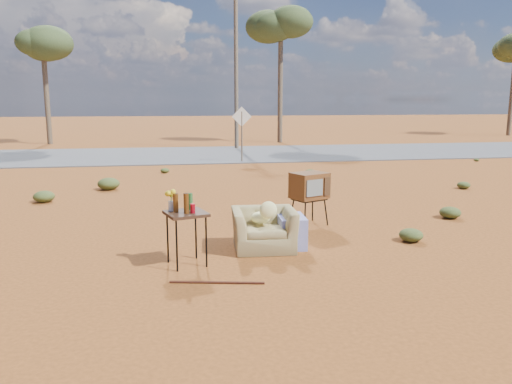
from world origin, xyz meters
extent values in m
plane|color=#934C1D|center=(0.00, 0.00, 0.00)|extent=(140.00, 140.00, 0.00)
cube|color=#565659|center=(0.00, 15.00, 0.02)|extent=(140.00, 7.00, 0.04)
imported|color=#938150|center=(0.24, 0.29, 0.45)|extent=(1.07, 0.73, 0.91)
ellipsoid|color=#F7F297|center=(0.19, 0.35, 0.53)|extent=(0.33, 0.33, 0.19)
ellipsoid|color=#F7F297|center=(0.27, 0.12, 0.70)|extent=(0.29, 0.14, 0.29)
cube|color=#212699|center=(0.72, 0.36, 0.26)|extent=(0.47, 0.70, 0.53)
cube|color=black|center=(1.40, 1.72, 0.53)|extent=(0.71, 0.64, 0.03)
cylinder|color=black|center=(1.24, 1.42, 0.26)|extent=(0.04, 0.04, 0.53)
cylinder|color=black|center=(1.73, 1.64, 0.26)|extent=(0.04, 0.04, 0.53)
cylinder|color=black|center=(1.08, 1.80, 0.26)|extent=(0.04, 0.04, 0.53)
cylinder|color=black|center=(1.56, 2.02, 0.26)|extent=(0.04, 0.04, 0.53)
cube|color=brown|center=(1.40, 1.72, 0.80)|extent=(0.81, 0.73, 0.51)
cube|color=slate|center=(1.43, 1.44, 0.80)|extent=(0.37, 0.18, 0.32)
cube|color=#472D19|center=(1.72, 1.57, 0.80)|extent=(0.14, 0.08, 0.36)
cube|color=#371F14|center=(-1.06, -0.31, 0.79)|extent=(0.71, 0.71, 0.05)
cylinder|color=black|center=(-1.21, -0.60, 0.40)|extent=(0.03, 0.03, 0.79)
cylinder|color=black|center=(-0.77, -0.47, 0.40)|extent=(0.03, 0.03, 0.79)
cylinder|color=black|center=(-1.34, -0.16, 0.40)|extent=(0.03, 0.03, 0.79)
cylinder|color=black|center=(-0.90, -0.03, 0.40)|extent=(0.03, 0.03, 0.79)
cylinder|color=#4C280C|center=(-1.20, -0.30, 0.96)|extent=(0.08, 0.08, 0.29)
cylinder|color=#4C280C|center=(-1.05, -0.41, 0.97)|extent=(0.07, 0.07, 0.32)
cylinder|color=#2A622A|center=(-0.98, -0.17, 0.95)|extent=(0.07, 0.07, 0.27)
cylinder|color=#A80D1F|center=(-0.96, -0.40, 0.89)|extent=(0.07, 0.07, 0.15)
cylinder|color=silver|center=(-1.27, -0.20, 0.89)|extent=(0.09, 0.09, 0.16)
ellipsoid|color=yellow|center=(-1.27, -0.20, 1.06)|extent=(0.18, 0.18, 0.14)
cylinder|color=#522216|center=(-0.68, -1.18, 0.02)|extent=(1.27, 0.29, 0.03)
cylinder|color=brown|center=(1.50, 12.00, 1.00)|extent=(0.06, 0.06, 2.00)
cube|color=silver|center=(1.50, 12.00, 1.80)|extent=(0.78, 0.04, 0.78)
cylinder|color=brown|center=(-8.00, 22.00, 3.00)|extent=(0.28, 0.28, 6.00)
ellipsoid|color=#475B2E|center=(-8.00, 22.00, 5.50)|extent=(3.20, 3.20, 2.20)
cylinder|color=brown|center=(5.00, 21.00, 3.50)|extent=(0.28, 0.28, 7.00)
ellipsoid|color=#475B2E|center=(5.00, 21.00, 6.50)|extent=(3.20, 3.20, 2.20)
cylinder|color=brown|center=(22.00, 24.00, 3.25)|extent=(0.28, 0.28, 6.50)
cylinder|color=brown|center=(2.00, 17.50, 4.00)|extent=(0.20, 0.20, 8.00)
ellipsoid|color=#4C5626|center=(4.50, 1.80, 0.12)|extent=(0.44, 0.44, 0.24)
ellipsoid|color=#4C5626|center=(-3.00, 6.50, 0.17)|extent=(0.60, 0.60, 0.33)
ellipsoid|color=#4C5626|center=(6.80, 5.00, 0.10)|extent=(0.36, 0.36, 0.20)
ellipsoid|color=#4C5626|center=(3.20, 8.00, 0.11)|extent=(0.40, 0.40, 0.22)
ellipsoid|color=#4C5626|center=(-1.50, 9.50, 0.08)|extent=(0.30, 0.30, 0.17)
camera|label=1|loc=(-1.23, -7.60, 2.46)|focal=35.00mm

